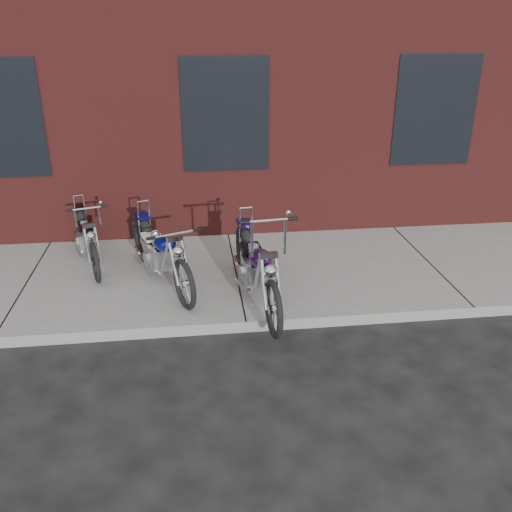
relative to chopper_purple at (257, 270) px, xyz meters
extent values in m
plane|color=#303030|center=(-0.20, -0.57, -0.59)|extent=(120.00, 120.00, 0.00)
cube|color=slate|center=(-0.20, 0.93, -0.52)|extent=(22.00, 3.00, 0.15)
cube|color=maroon|center=(-0.20, 7.43, 3.41)|extent=(22.00, 10.00, 8.00)
torus|color=black|center=(-0.06, 0.62, -0.05)|extent=(0.22, 0.79, 0.78)
torus|color=black|center=(0.10, -1.08, -0.09)|extent=(0.14, 0.71, 0.71)
cube|color=#A7A7A7|center=(0.00, -0.07, -0.06)|extent=(0.34, 0.46, 0.33)
ellipsoid|color=#441A6B|center=(0.03, -0.37, 0.25)|extent=(0.34, 0.62, 0.33)
cube|color=black|center=(-0.02, 0.21, 0.16)|extent=(0.29, 0.33, 0.07)
cylinder|color=silver|center=(0.09, -0.94, 0.20)|extent=(0.07, 0.32, 0.59)
cylinder|color=silver|center=(0.07, -0.81, 0.92)|extent=(0.60, 0.09, 0.03)
cylinder|color=silver|center=(-0.05, 0.54, 0.36)|extent=(0.03, 0.03, 0.52)
cylinder|color=silver|center=(0.11, 0.18, -0.20)|extent=(0.14, 0.98, 0.05)
torus|color=black|center=(-1.49, 1.26, -0.07)|extent=(0.41, 0.75, 0.75)
torus|color=black|center=(-0.89, -0.25, -0.11)|extent=(0.32, 0.65, 0.67)
cube|color=#A7A7A7|center=(-1.25, 0.64, -0.08)|extent=(0.42, 0.49, 0.31)
ellipsoid|color=#1019AC|center=(-1.14, 0.37, 0.22)|extent=(0.46, 0.63, 0.32)
cube|color=beige|center=(-1.35, 0.89, 0.13)|extent=(0.34, 0.36, 0.06)
cylinder|color=silver|center=(-0.94, -0.13, 0.17)|extent=(0.15, 0.29, 0.56)
cylinder|color=silver|center=(-0.99, -0.01, 0.50)|extent=(0.54, 0.24, 0.03)
cylinder|color=silver|center=(-1.46, 1.18, 0.32)|extent=(0.03, 0.03, 0.50)
cylinder|color=silver|center=(-1.21, 0.90, -0.21)|extent=(0.39, 0.89, 0.05)
torus|color=black|center=(-2.57, 2.07, -0.11)|extent=(0.31, 0.67, 0.66)
torus|color=black|center=(-2.16, 0.69, -0.15)|extent=(0.23, 0.59, 0.59)
cube|color=#A7A7A7|center=(-2.40, 1.51, -0.12)|extent=(0.35, 0.42, 0.27)
ellipsoid|color=black|center=(-2.33, 1.26, 0.14)|extent=(0.37, 0.55, 0.28)
cube|color=black|center=(-2.47, 1.73, 0.06)|extent=(0.28, 0.31, 0.05)
cylinder|color=silver|center=(-2.19, 0.80, 0.09)|extent=(0.11, 0.26, 0.49)
cylinder|color=silver|center=(-2.22, 0.91, 0.59)|extent=(0.49, 0.17, 0.03)
cylinder|color=silver|center=(-2.55, 2.00, 0.23)|extent=(0.02, 0.02, 0.44)
cylinder|color=silver|center=(-2.35, 1.73, -0.24)|extent=(0.28, 0.80, 0.04)
camera|label=1|loc=(-0.79, -6.37, 3.00)|focal=38.00mm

